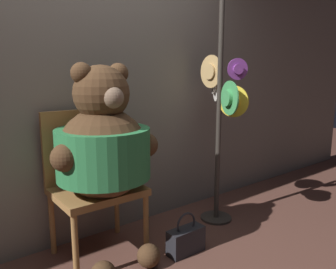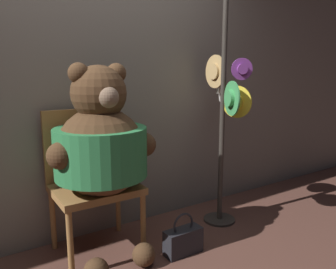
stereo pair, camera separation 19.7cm
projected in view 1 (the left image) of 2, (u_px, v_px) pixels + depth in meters
name	position (u px, v px, depth m)	size (l,w,h in m)	color
ground_plane	(125.00, 267.00, 2.25)	(14.00, 14.00, 0.00)	brown
wall_back	(80.00, 70.00, 2.48)	(8.00, 0.10, 2.67)	slate
chair	(92.00, 176.00, 2.38)	(0.59, 0.50, 1.05)	#9E703D
teddy_bear	(104.00, 147.00, 2.21)	(0.77, 0.68, 1.38)	#4C331E
hat_display_rack	(221.00, 110.00, 2.82)	(0.37, 0.56, 1.89)	#332D28
handbag_on_ground	(186.00, 240.00, 2.41)	(0.29, 0.12, 0.32)	#232328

